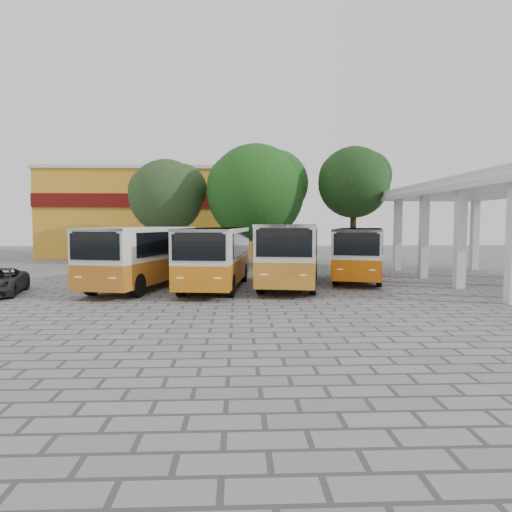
{
  "coord_description": "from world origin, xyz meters",
  "views": [
    {
      "loc": [
        -2.91,
        -19.85,
        3.15
      ],
      "look_at": [
        -2.0,
        3.26,
        1.5
      ],
      "focal_mm": 32.0,
      "sensor_mm": 36.0,
      "label": 1
    }
  ],
  "objects_px": {
    "bus_far_left": "(142,253)",
    "bus_centre_right": "(291,250)",
    "bus_far_right": "(359,250)",
    "bus_centre_left": "(216,254)"
  },
  "relations": [
    {
      "from": "bus_far_left",
      "to": "bus_centre_left",
      "type": "distance_m",
      "value": 3.59
    },
    {
      "from": "bus_far_left",
      "to": "bus_far_right",
      "type": "height_order",
      "value": "bus_far_left"
    },
    {
      "from": "bus_centre_right",
      "to": "bus_far_right",
      "type": "height_order",
      "value": "bus_centre_right"
    },
    {
      "from": "bus_far_right",
      "to": "bus_far_left",
      "type": "bearing_deg",
      "value": -149.59
    },
    {
      "from": "bus_far_left",
      "to": "bus_centre_left",
      "type": "xyz_separation_m",
      "value": [
        3.59,
        -0.2,
        -0.02
      ]
    },
    {
      "from": "bus_centre_left",
      "to": "bus_far_right",
      "type": "relative_size",
      "value": 0.99
    },
    {
      "from": "bus_far_left",
      "to": "bus_centre_right",
      "type": "xyz_separation_m",
      "value": [
        7.32,
        0.48,
        0.09
      ]
    },
    {
      "from": "bus_far_left",
      "to": "bus_centre_right",
      "type": "height_order",
      "value": "bus_centre_right"
    },
    {
      "from": "bus_centre_right",
      "to": "bus_far_right",
      "type": "xyz_separation_m",
      "value": [
        4.1,
        2.25,
        -0.14
      ]
    },
    {
      "from": "bus_far_right",
      "to": "bus_centre_left",
      "type": "bearing_deg",
      "value": -142.54
    }
  ]
}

